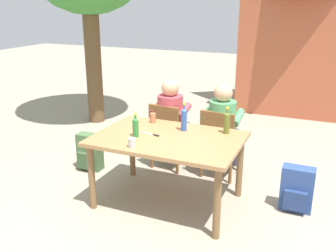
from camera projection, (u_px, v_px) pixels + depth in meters
name	position (u px, v px, depth m)	size (l,w,h in m)	color
ground_plane	(168.00, 201.00, 4.17)	(24.00, 24.00, 0.00)	gray
dining_table	(168.00, 145.00, 3.96)	(1.51, 1.03, 0.75)	#A37547
chair_far_right	(220.00, 140.00, 4.60)	(0.48, 0.48, 0.87)	brown
chair_far_left	(168.00, 132.00, 4.86)	(0.49, 0.49, 0.87)	brown
person_in_white_shirt	(224.00, 124.00, 4.64)	(0.47, 0.61, 1.18)	#4C935B
person_in_plaid_shirt	(172.00, 118.00, 4.90)	(0.47, 0.61, 1.18)	#B7424C
bottle_blue	(184.00, 119.00, 4.08)	(0.06, 0.06, 0.31)	#2D56A3
bottle_green	(136.00, 127.00, 3.91)	(0.06, 0.06, 0.25)	#287A38
bottle_olive	(227.00, 122.00, 4.00)	(0.06, 0.06, 0.29)	#566623
cup_steel	(132.00, 143.00, 3.65)	(0.08, 0.08, 0.09)	#B2B7BC
cup_terracotta	(153.00, 118.00, 4.38)	(0.07, 0.07, 0.11)	#BC6B47
table_knife	(151.00, 134.00, 4.00)	(0.24, 0.08, 0.01)	silver
backpack_by_near_side	(89.00, 153.00, 4.90)	(0.31, 0.22, 0.48)	#47663D
backpack_by_far_side	(297.00, 190.00, 3.94)	(0.33, 0.23, 0.48)	#2D4784
brick_kiosk	(300.00, 36.00, 7.32)	(2.39, 1.75, 2.73)	#B25638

